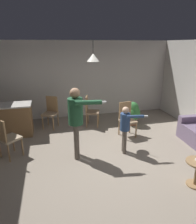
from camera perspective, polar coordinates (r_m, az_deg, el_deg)
ground at (r=4.93m, az=3.39°, el=-12.86°), size 7.68×7.68×0.00m
wall_back at (r=7.42m, az=-3.78°, el=9.15°), size 6.40×0.10×2.70m
kitchen_counter at (r=6.39m, az=-23.59°, el=-2.11°), size 1.26×0.66×0.95m
person_adult at (r=4.55m, az=-6.17°, el=-1.08°), size 0.80×0.56×1.68m
person_child at (r=4.88m, az=7.76°, el=-3.59°), size 0.59×0.41×1.19m
dining_chair_by_counter at (r=6.53m, az=-2.17°, el=0.58°), size 0.53×0.53×1.00m
dining_chair_near_wall at (r=5.13m, az=-24.50°, el=-6.41°), size 0.59×0.59×1.00m
dining_chair_centre_back at (r=6.61m, az=-13.19°, el=0.29°), size 0.57×0.57×1.00m
dining_chair_spare at (r=5.89m, az=8.12°, el=-1.67°), size 0.47×0.47×1.00m
potted_plant_corner at (r=6.74m, az=9.72°, el=-0.09°), size 0.52×0.52×0.79m
ceiling_light_pendant at (r=5.31m, az=-1.40°, el=15.18°), size 0.32×0.32×0.55m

